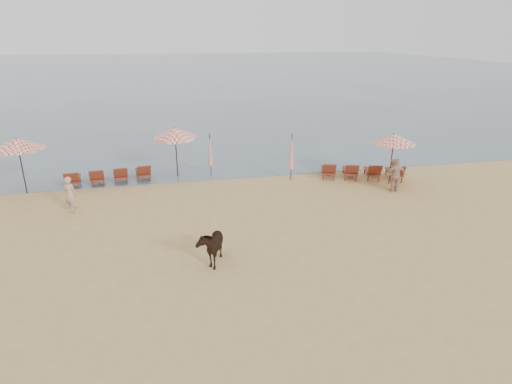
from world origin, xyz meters
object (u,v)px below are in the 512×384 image
beachgoer_right_a (392,174)px  beachgoer_right_b (396,175)px  umbrella_open_left_a (17,144)px  umbrella_closed_left (210,150)px  lounger_cluster_right (362,171)px  umbrella_closed_right (292,152)px  beachgoer_left (70,195)px  lounger_cluster_left (109,175)px  umbrella_open_left_b (175,132)px  umbrella_open_right (394,139)px  cow (211,245)px

beachgoer_right_a → beachgoer_right_b: beachgoer_right_b is taller
umbrella_open_left_a → umbrella_closed_left: 8.98m
lounger_cluster_right → umbrella_closed_left: (-7.59, 2.25, 0.95)m
umbrella_closed_right → beachgoer_left: size_ratio=1.50×
lounger_cluster_left → umbrella_open_left_b: umbrella_open_left_b is taller
lounger_cluster_left → umbrella_closed_left: (5.17, 0.24, 0.95)m
umbrella_open_left_a → umbrella_closed_right: size_ratio=1.11×
umbrella_open_right → umbrella_closed_left: (-8.62, 3.28, -0.95)m
cow → umbrella_open_left_a: bearing=150.8°
umbrella_open_left_a → beachgoer_right_a: bearing=-9.8°
umbrella_open_left_b → cow: size_ratio=1.80×
umbrella_closed_left → beachgoer_right_b: (8.34, -4.34, -0.57)m
lounger_cluster_right → beachgoer_right_a: (0.79, -1.65, 0.30)m
umbrella_open_left_b → beachgoer_right_a: 11.03m
umbrella_open_left_b → beachgoer_left: 6.26m
lounger_cluster_left → umbrella_open_right: umbrella_open_right is taller
lounger_cluster_left → umbrella_closed_right: size_ratio=1.75×
umbrella_open_left_b → umbrella_closed_left: size_ratio=1.22×
umbrella_closed_left → umbrella_closed_right: (3.98, -1.56, 0.10)m
cow → lounger_cluster_left: bearing=132.3°
umbrella_open_right → umbrella_closed_right: (-4.64, 1.72, -0.85)m
lounger_cluster_left → lounger_cluster_right: size_ratio=0.96×
beachgoer_right_b → cow: bearing=33.9°
cow → umbrella_closed_right: bearing=74.1°
umbrella_closed_left → lounger_cluster_left: bearing=-177.4°
umbrella_open_left_b → beachgoer_left: bearing=-150.2°
umbrella_open_right → beachgoer_right_b: (-0.29, -1.06, -1.52)m
umbrella_closed_left → beachgoer_right_b: 9.42m
lounger_cluster_left → umbrella_open_left_a: umbrella_open_left_a is taller
umbrella_open_left_b → cow: bearing=-97.0°
lounger_cluster_right → umbrella_closed_right: 3.82m
cow → beachgoer_right_a: bearing=46.7°
umbrella_open_left_a → umbrella_open_left_b: bearing=8.5°
beachgoer_left → beachgoer_right_b: beachgoer_right_b is taller
lounger_cluster_right → umbrella_open_right: 2.39m
umbrella_open_left_a → cow: 11.56m
beachgoer_left → beachgoer_right_a: size_ratio=1.09×
umbrella_open_left_b → umbrella_open_right: (10.37, -3.43, -0.04)m
lounger_cluster_left → beachgoer_left: (-1.13, -3.60, 0.37)m
umbrella_open_right → beachgoer_right_b: 1.87m
umbrella_closed_right → umbrella_open_right: bearing=-20.3°
lounger_cluster_right → umbrella_open_right: (1.03, -1.03, 1.89)m
lounger_cluster_right → umbrella_open_left_a: 16.64m
lounger_cluster_right → umbrella_open_left_b: (-9.34, 2.41, 1.93)m
lounger_cluster_left → beachgoer_right_a: beachgoer_right_a is taller
umbrella_closed_left → beachgoer_right_b: bearing=-27.5°
beachgoer_right_b → umbrella_closed_right: bearing=-26.0°
umbrella_closed_right → umbrella_open_left_b: bearing=163.3°
lounger_cluster_right → umbrella_closed_right: size_ratio=1.81×
umbrella_open_right → umbrella_closed_right: size_ratio=1.07×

